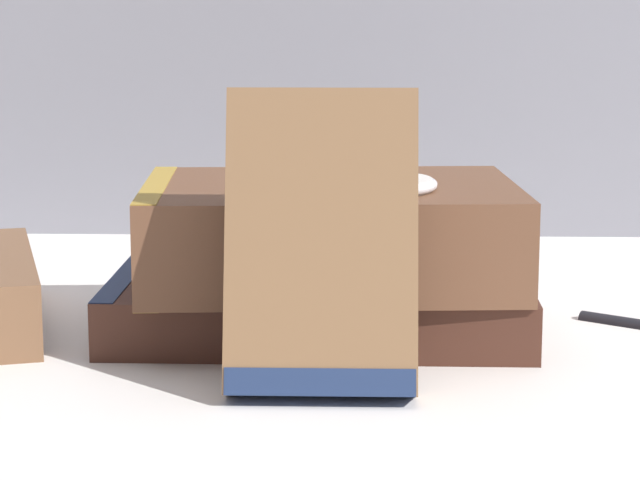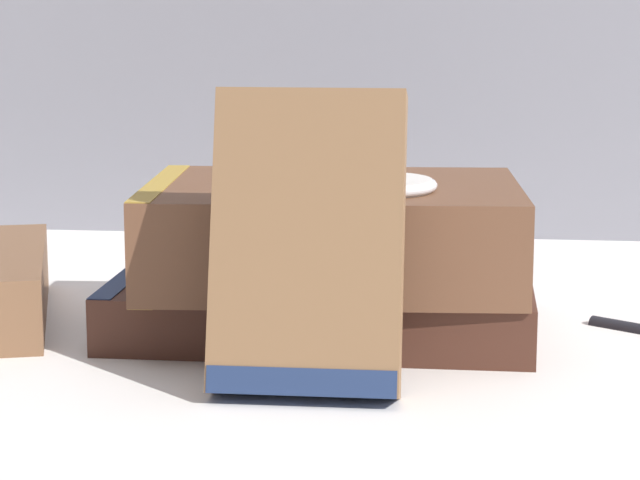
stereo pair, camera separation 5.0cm
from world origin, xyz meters
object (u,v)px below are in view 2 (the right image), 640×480
at_px(book_flat_top, 323,233).
at_px(pocket_watch, 379,185).
at_px(reading_glasses, 260,282).
at_px(book_flat_bottom, 314,302).
at_px(book_leaning_front, 308,254).

height_order(book_flat_top, pocket_watch, pocket_watch).
bearing_deg(pocket_watch, reading_glasses, 120.86).
xyz_separation_m(book_flat_bottom, book_leaning_front, (0.01, -0.11, 0.05)).
bearing_deg(pocket_watch, book_flat_top, 146.82).
height_order(book_leaning_front, pocket_watch, book_leaning_front).
height_order(book_flat_top, reading_glasses, book_flat_top).
xyz_separation_m(book_flat_top, pocket_watch, (0.03, -0.02, 0.03)).
height_order(book_flat_top, book_leaning_front, book_leaning_front).
relative_size(book_leaning_front, reading_glasses, 1.15).
relative_size(book_flat_bottom, book_leaning_front, 1.61).
xyz_separation_m(book_flat_bottom, pocket_watch, (0.04, -0.03, 0.07)).
bearing_deg(pocket_watch, book_leaning_front, -108.32).
relative_size(book_flat_top, book_leaning_front, 1.47).
relative_size(book_flat_bottom, book_flat_top, 1.10).
xyz_separation_m(book_flat_bottom, book_flat_top, (0.01, -0.01, 0.04)).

